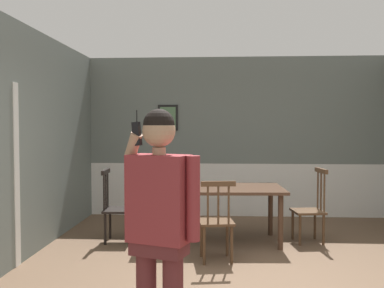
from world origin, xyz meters
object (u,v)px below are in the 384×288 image
(person_figure, at_px, (160,217))
(chair_near_window, at_px, (311,208))
(dining_table, at_px, (213,193))
(chair_at_table_head, at_px, (217,221))
(chair_by_doorway, at_px, (116,208))

(person_figure, bearing_deg, chair_near_window, -98.43)
(dining_table, bearing_deg, chair_at_table_head, -86.88)
(dining_table, height_order, person_figure, person_figure)
(chair_at_table_head, distance_m, person_figure, 2.31)
(dining_table, height_order, chair_near_window, chair_near_window)
(chair_by_doorway, bearing_deg, person_figure, 16.03)
(chair_at_table_head, height_order, person_figure, person_figure)
(chair_by_doorway, relative_size, person_figure, 0.58)
(chair_by_doorway, xyz_separation_m, chair_at_table_head, (1.39, -0.80, 0.01))
(chair_at_table_head, bearing_deg, chair_near_window, 27.81)
(dining_table, relative_size, chair_at_table_head, 2.01)
(chair_near_window, height_order, person_figure, person_figure)
(chair_at_table_head, bearing_deg, chair_by_doorway, 142.08)
(dining_table, relative_size, chair_by_doorway, 1.95)
(chair_near_window, distance_m, chair_at_table_head, 1.60)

